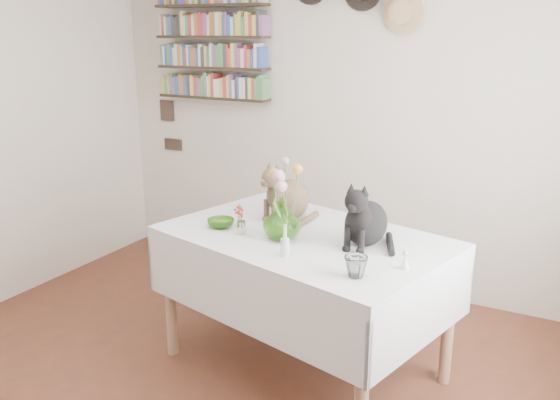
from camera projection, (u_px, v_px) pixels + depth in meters
The scene contains 13 objects.
room at pixel (143, 194), 2.59m from camera, with size 4.08×4.58×2.58m.
dining_table at pixel (304, 269), 3.37m from camera, with size 1.75×1.35×0.83m.
tabby_cat at pixel (290, 189), 3.55m from camera, with size 0.24×0.31×0.37m, color brown, non-canonical shape.
black_cat at pixel (367, 211), 3.12m from camera, with size 0.24×0.31×0.36m, color black, non-canonical shape.
flower_vase at pixel (282, 220), 3.22m from camera, with size 0.21×0.21×0.21m, color #74C235.
green_bowl at pixel (221, 223), 3.43m from camera, with size 0.16×0.16×0.05m, color #74C235.
drinking_glass at pixel (356, 267), 2.73m from camera, with size 0.11×0.11×0.10m, color white.
candlestick at pixel (285, 246), 2.99m from camera, with size 0.05×0.05×0.17m.
berry_jar at pixel (241, 220), 3.30m from camera, with size 0.05×0.05×0.19m.
porcelain_figurine at pixel (405, 261), 2.83m from camera, with size 0.05×0.05×0.10m.
flower_bouquet at pixel (283, 178), 3.16m from camera, with size 0.17×0.12×0.39m.
bookshelf_unit at pixel (212, 42), 4.75m from camera, with size 1.00×0.16×0.91m.
wall_art_plaques at pixel (170, 125), 5.25m from camera, with size 0.21×0.02×0.44m.
Camera 1 is at (1.71, -1.91, 1.94)m, focal length 38.00 mm.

